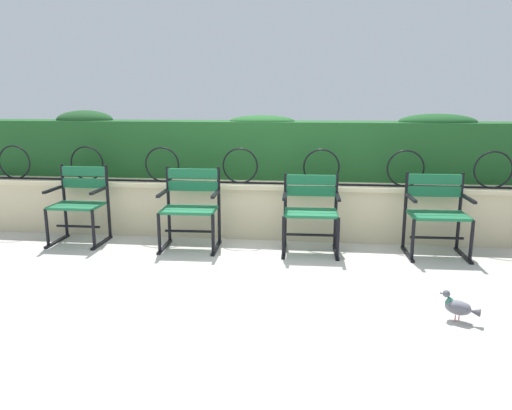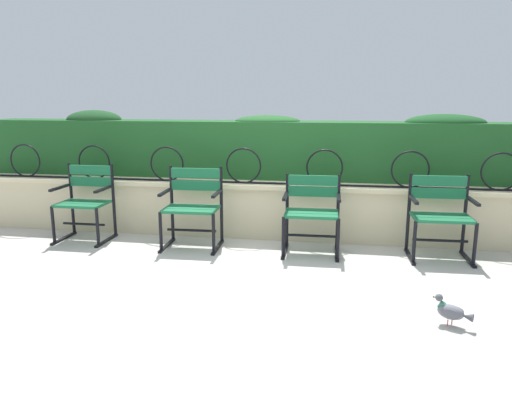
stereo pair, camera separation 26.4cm
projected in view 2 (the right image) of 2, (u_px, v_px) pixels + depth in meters
The scene contains 9 objects.
ground_plane at pixel (254, 260), 5.06m from camera, with size 60.00×60.00×0.00m, color #BCB7AD.
stone_wall at pixel (267, 209), 5.87m from camera, with size 7.69×0.41×0.65m.
iron_arch_fence at pixel (247, 168), 5.73m from camera, with size 7.15×0.02×0.42m.
hedge_row at pixel (272, 147), 6.16m from camera, with size 7.54×0.57×0.83m.
park_chair_leftmost at pixel (86, 200), 5.73m from camera, with size 0.58×0.52×0.88m.
park_chair_centre_left at pixel (193, 205), 5.46m from camera, with size 0.64×0.54×0.88m.
park_chair_centre_right at pixel (312, 211), 5.24m from camera, with size 0.61×0.53×0.82m.
park_chair_rightmost at pixel (440, 214), 5.07m from camera, with size 0.63×0.54×0.86m.
pigeon_near_chairs at pixel (451, 311), 3.57m from camera, with size 0.27×0.18×0.22m.
Camera 2 is at (0.85, -4.75, 1.63)m, focal length 34.47 mm.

